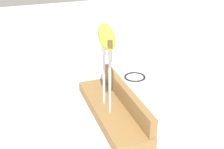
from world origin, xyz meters
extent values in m
plane|color=silver|center=(0.00, 0.00, 0.00)|extent=(3.00, 3.00, 0.00)
cube|color=olive|center=(0.00, 0.00, 0.02)|extent=(0.35, 0.10, 0.03)
cube|color=olive|center=(0.00, 0.04, 0.06)|extent=(0.34, 0.02, 0.05)
cylinder|color=silver|center=(-0.02, -0.01, 0.11)|extent=(0.01, 0.01, 0.15)
cube|color=silver|center=(-0.02, -0.01, 0.20)|extent=(0.03, 0.01, 0.04)
cylinder|color=silver|center=(0.02, -0.01, 0.11)|extent=(0.01, 0.01, 0.15)
cube|color=silver|center=(0.02, -0.01, 0.20)|extent=(0.03, 0.01, 0.04)
ellipsoid|color=#B2C138|center=(0.00, -0.01, 0.24)|extent=(0.19, 0.08, 0.04)
cylinder|color=brown|center=(0.08, -0.04, 0.25)|extent=(0.01, 0.01, 0.02)
sphere|color=#3F2D19|center=(-0.08, 0.01, 0.24)|extent=(0.01, 0.01, 0.01)
cylinder|color=silver|center=(-0.39, 0.03, 0.00)|extent=(0.05, 0.15, 0.01)
cube|color=silver|center=(-0.42, 0.12, 0.00)|extent=(0.04, 0.04, 0.01)
torus|color=black|center=(-0.20, 0.16, 0.00)|extent=(0.08, 0.08, 0.01)
camera|label=1|loc=(0.67, -0.25, 0.48)|focal=47.88mm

